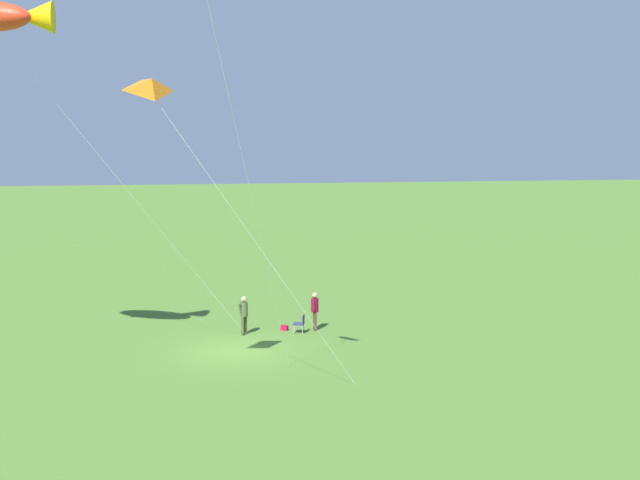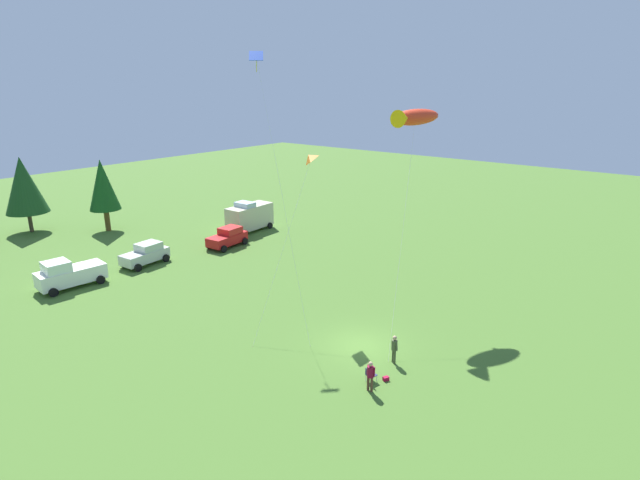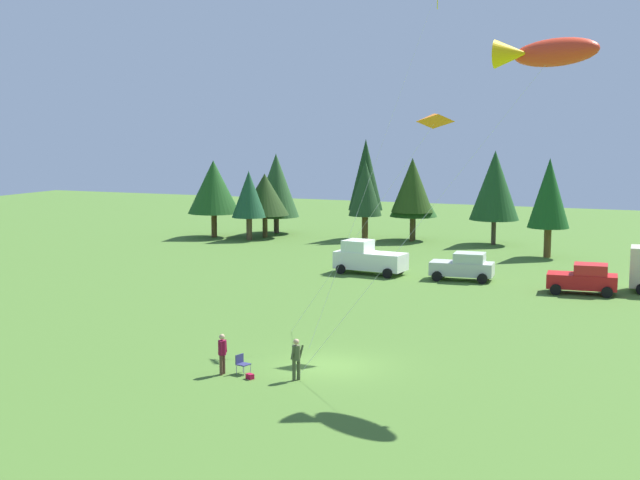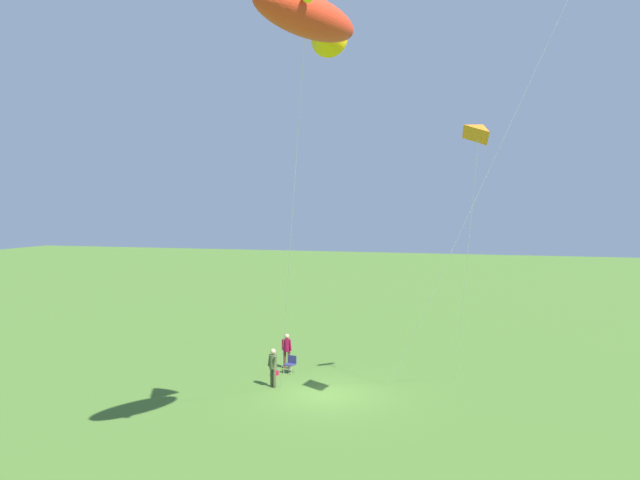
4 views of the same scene
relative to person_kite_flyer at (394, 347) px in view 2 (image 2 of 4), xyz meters
name	(u,v)px [view 2 (image 2 of 4)]	position (x,y,z in m)	size (l,w,h in m)	color
ground_plane	(360,346)	(0.44, 2.62, -1.02)	(160.00, 160.00, 0.00)	#466C28
person_kite_flyer	(394,347)	(0.00, 0.00, 0.00)	(0.51, 0.55, 1.74)	#414A2C
folding_chair	(370,374)	(-2.52, -0.01, -0.53)	(0.58, 0.58, 0.82)	navy
person_spectator	(370,374)	(-3.21, -0.44, 0.00)	(0.34, 0.52, 1.74)	#513326
backpack_on_grass	(386,379)	(-1.84, -0.59, -0.91)	(0.32, 0.22, 0.22)	#A40F31
truck_white_pickup	(69,274)	(-6.16, 26.03, 0.08)	(5.18, 2.84, 2.34)	white
car_silver_compact	(146,254)	(0.68, 25.97, -0.07)	(4.33, 2.50, 1.89)	beige
car_red_sedan	(228,237)	(8.72, 24.11, -0.07)	(4.34, 2.52, 1.89)	red
van_camper_beige	(250,216)	(13.94, 26.41, 0.62)	(5.49, 2.78, 3.34)	beige
kite_large_fish	(412,117)	(8.92, 4.42, 12.27)	(11.56, 5.57, 13.92)	red
kite_diamond_blue	(258,69)	(2.05, 12.29, 15.43)	(4.42, 8.28, 17.60)	blue
kite_delta_orange	(308,159)	(3.15, 8.99, 9.68)	(7.80, 1.98, 11.16)	orange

